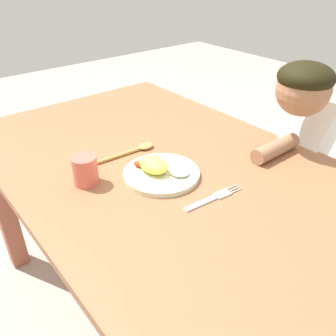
# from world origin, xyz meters

# --- Properties ---
(ground_plane) EXTENTS (8.00, 8.00, 0.00)m
(ground_plane) POSITION_xyz_m (0.00, 0.00, 0.00)
(ground_plane) COLOR #AF9E92
(dining_table) EXTENTS (1.49, 0.97, 0.76)m
(dining_table) POSITION_xyz_m (0.00, 0.00, 0.63)
(dining_table) COLOR #915C3B
(dining_table) RESTS_ON ground_plane
(plate) EXTENTS (0.25, 0.25, 0.06)m
(plate) POSITION_xyz_m (0.07, -0.06, 0.78)
(plate) COLOR beige
(plate) RESTS_ON dining_table
(fork) EXTENTS (0.04, 0.21, 0.01)m
(fork) POSITION_xyz_m (0.27, -0.02, 0.76)
(fork) COLOR silver
(fork) RESTS_ON dining_table
(spoon) EXTENTS (0.05, 0.23, 0.02)m
(spoon) POSITION_xyz_m (-0.11, -0.03, 0.77)
(spoon) COLOR tan
(spoon) RESTS_ON dining_table
(drinking_cup) EXTENTS (0.08, 0.08, 0.09)m
(drinking_cup) POSITION_xyz_m (-0.04, -0.26, 0.81)
(drinking_cup) COLOR #DC6151
(drinking_cup) RESTS_ON dining_table
(person) EXTENTS (0.19, 0.44, 1.07)m
(person) POSITION_xyz_m (0.22, 0.53, 0.65)
(person) COLOR #4C536E
(person) RESTS_ON ground_plane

